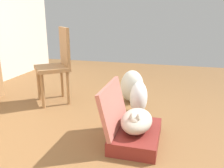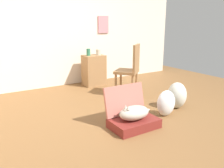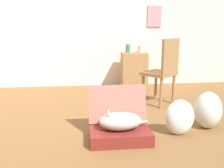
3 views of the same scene
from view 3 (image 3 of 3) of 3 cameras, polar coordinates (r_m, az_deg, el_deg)
The scene contains 11 objects.
ground_plane at distance 3.23m, azimuth -2.56°, elevation -8.97°, with size 7.68×7.68×0.00m, color brown.
wall_back at distance 5.26m, azimuth -4.43°, elevation 13.82°, with size 6.40×0.15×2.60m.
suitcase_base at distance 2.85m, azimuth 1.72°, elevation -10.67°, with size 0.63×0.42×0.13m, color maroon.
suitcase_lid at distance 2.97m, azimuth 1.14°, elevation -4.19°, with size 0.63×0.42×0.04m, color #B26356.
cat at distance 2.80m, azimuth 1.62°, elevation -7.78°, with size 0.52×0.28×0.21m.
plastic_bag_white at distance 3.04m, azimuth 14.08°, elevation -6.82°, with size 0.32×0.20×0.40m, color silver.
plastic_bag_clear at distance 3.32m, azimuth 19.57°, elevation -5.21°, with size 0.31×0.31×0.43m, color silver.
side_table at distance 5.02m, azimuth 4.65°, elevation 2.80°, with size 0.46×0.35×0.67m, color olive.
vase_tall at distance 4.96m, azimuth 3.38°, elevation 7.50°, with size 0.08×0.08×0.15m, color #2D7051.
vase_short at distance 4.98m, azimuth 6.06°, elevation 7.32°, with size 0.10×0.10×0.13m, color #B7AD99.
chair at distance 4.02m, azimuth 10.74°, elevation 3.00°, with size 0.58×0.58×0.99m.
Camera 3 is at (-0.20, -3.00, 1.19)m, focal length 43.38 mm.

